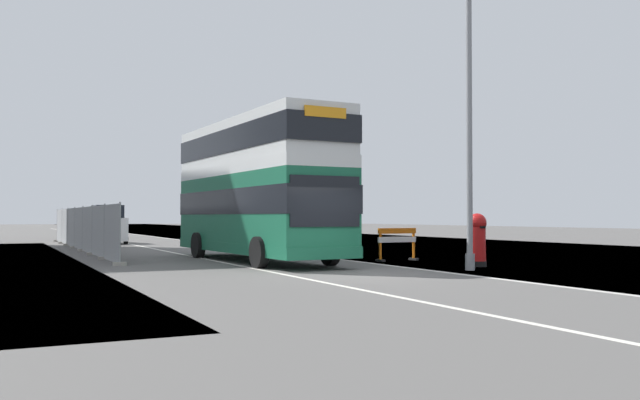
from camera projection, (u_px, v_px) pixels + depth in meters
ground at (368, 276)px, 19.17m from camera, size 140.00×280.00×0.10m
double_decker_bus at (257, 187)px, 24.84m from camera, size 3.12×10.71×5.09m
lamppost_foreground at (469, 136)px, 20.63m from camera, size 0.29×0.70×8.60m
red_pillar_postbox at (477, 237)px, 22.11m from camera, size 0.61×0.61×1.73m
roadworks_barrier at (397, 240)px, 24.93m from camera, size 1.67×0.56×1.20m
construction_site_fence at (79, 229)px, 33.21m from camera, size 0.44×24.00×2.11m
car_oncoming_near at (107, 226)px, 41.21m from camera, size 1.95×4.23×2.32m
car_receding_mid at (82, 227)px, 48.27m from camera, size 1.92×4.07×1.95m
pedestrian_at_kerb at (346, 236)px, 26.26m from camera, size 0.34×0.34×1.72m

